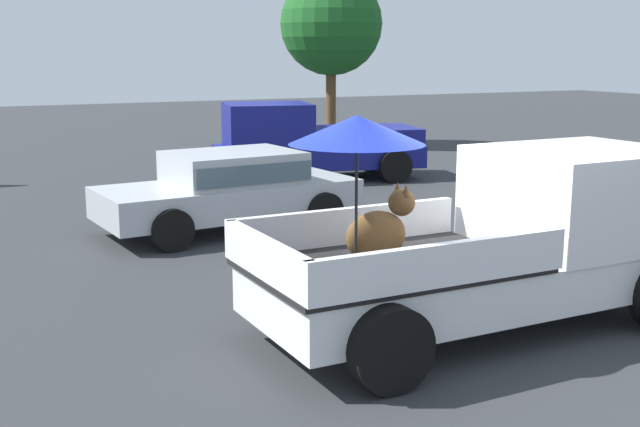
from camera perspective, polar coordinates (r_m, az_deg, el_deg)
name	(u,v)px	position (r m, az deg, el deg)	size (l,w,h in m)	color
ground_plane	(477,327)	(9.01, 11.15, -8.00)	(80.00, 80.00, 0.00)	#2D3033
pickup_truck_main	(510,237)	(8.98, 13.42, -1.62)	(5.08, 2.32, 2.38)	black
pickup_truck_red	(309,142)	(18.73, -0.79, 5.11)	(5.08, 2.97, 1.80)	black
parked_sedan_near	(230,187)	(13.46, -6.43, 1.92)	(4.44, 2.28, 1.33)	black
tree_by_lot	(331,24)	(25.54, 0.80, 13.38)	(3.20, 3.20, 5.41)	brown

